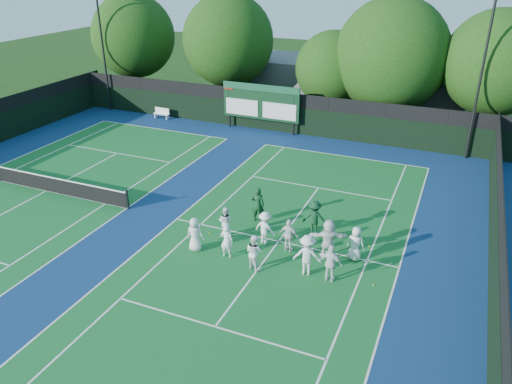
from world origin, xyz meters
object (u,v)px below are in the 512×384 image
at_px(bench, 162,113).
at_px(coach_left, 258,205).
at_px(scoreboard, 261,102).
at_px(tennis_net, 45,183).

height_order(bench, coach_left, coach_left).
bearing_deg(scoreboard, tennis_net, -115.60).
relative_size(scoreboard, tennis_net, 0.53).
height_order(tennis_net, bench, tennis_net).
distance_m(bench, coach_left, 18.98).
xyz_separation_m(tennis_net, bench, (-1.60, 14.36, -0.02)).
distance_m(scoreboard, tennis_net, 16.26).
bearing_deg(bench, scoreboard, 1.49).
xyz_separation_m(tennis_net, coach_left, (12.32, 1.47, 0.42)).
relative_size(bench, coach_left, 0.77).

